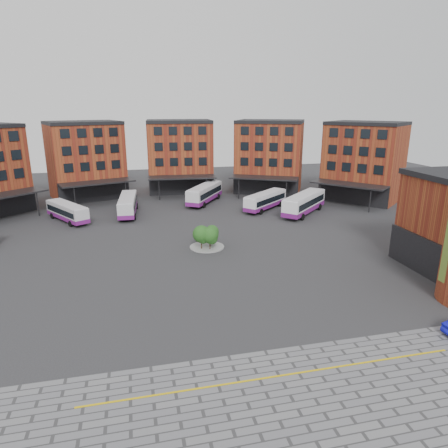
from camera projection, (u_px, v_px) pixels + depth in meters
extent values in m
plane|color=#28282B|center=(210.00, 289.00, 39.32)|extent=(160.00, 160.00, 0.00)
cube|color=gold|center=(279.00, 376.00, 26.67)|extent=(26.00, 0.15, 0.02)
cube|color=black|center=(2.00, 195.00, 61.89)|extent=(12.61, 11.97, 0.25)
cylinder|color=black|center=(38.00, 204.00, 65.05)|extent=(0.20, 0.20, 4.00)
cube|color=brown|center=(86.00, 161.00, 77.37)|extent=(15.55, 13.69, 14.00)
cube|color=black|center=(95.00, 191.00, 74.85)|extent=(12.45, 4.71, 4.00)
cube|color=black|center=(82.00, 123.00, 75.29)|extent=(15.65, 13.97, 0.60)
cube|color=black|center=(92.00, 152.00, 72.64)|extent=(10.87, 3.87, 8.00)
cube|color=black|center=(97.00, 182.00, 72.37)|extent=(13.72, 8.39, 0.25)
cylinder|color=black|center=(75.00, 198.00, 69.16)|extent=(0.20, 0.20, 4.00)
cylinder|color=black|center=(126.00, 192.00, 73.80)|extent=(0.20, 0.20, 4.00)
cube|color=brown|center=(180.00, 157.00, 83.68)|extent=(13.67, 10.88, 14.00)
cube|color=black|center=(182.00, 185.00, 80.51)|extent=(13.00, 1.41, 4.00)
cube|color=black|center=(179.00, 121.00, 81.60)|extent=(13.69, 11.18, 0.60)
cube|color=black|center=(181.00, 149.00, 78.27)|extent=(11.42, 0.95, 8.00)
cube|color=black|center=(182.00, 177.00, 77.72)|extent=(13.28, 5.30, 0.25)
cylinder|color=black|center=(159.00, 190.00, 75.90)|extent=(0.20, 0.20, 4.00)
cylinder|color=black|center=(207.00, 188.00, 77.27)|extent=(0.20, 0.20, 4.00)
cube|color=brown|center=(269.00, 158.00, 82.92)|extent=(16.12, 14.81, 14.00)
cube|color=black|center=(265.00, 186.00, 79.83)|extent=(11.81, 6.35, 4.00)
cube|color=black|center=(271.00, 121.00, 80.84)|extent=(16.26, 15.08, 0.60)
cube|color=black|center=(266.00, 149.00, 77.59)|extent=(10.26, 5.33, 8.00)
cube|color=black|center=(264.00, 178.00, 77.08)|extent=(13.58, 9.82, 0.25)
cylinder|color=black|center=(239.00, 189.00, 77.02)|extent=(0.20, 0.20, 4.00)
cylinder|color=black|center=(286.00, 191.00, 74.92)|extent=(0.20, 0.20, 4.00)
cube|color=brown|center=(364.00, 163.00, 75.21)|extent=(16.02, 16.39, 14.00)
cube|color=black|center=(352.00, 193.00, 72.92)|extent=(8.74, 10.28, 4.00)
cube|color=black|center=(368.00, 123.00, 73.13)|extent=(16.25, 16.58, 0.60)
cube|color=black|center=(355.00, 154.00, 70.71)|extent=(7.47, 8.86, 8.00)
cube|color=black|center=(348.00, 184.00, 70.54)|extent=(11.73, 12.79, 0.25)
cylinder|color=black|center=(319.00, 194.00, 72.36)|extent=(0.20, 0.20, 4.00)
cylinder|color=black|center=(370.00, 201.00, 67.11)|extent=(0.20, 0.20, 4.00)
cube|color=black|center=(427.00, 258.00, 41.85)|extent=(0.40, 12.00, 4.00)
cylinder|color=gray|center=(207.00, 247.00, 50.94)|extent=(4.40, 4.40, 0.12)
cylinder|color=#332114|center=(202.00, 244.00, 50.02)|extent=(0.14, 0.14, 1.45)
sphere|color=#29521B|center=(201.00, 234.00, 49.65)|extent=(2.18, 2.18, 2.18)
sphere|color=#29521B|center=(203.00, 238.00, 49.67)|extent=(1.53, 1.53, 1.53)
cylinder|color=#332114|center=(212.00, 240.00, 51.50)|extent=(0.14, 0.14, 1.32)
sphere|color=#29521B|center=(212.00, 232.00, 51.16)|extent=(1.73, 1.73, 1.73)
sphere|color=#29521B|center=(214.00, 235.00, 51.18)|extent=(1.21, 1.21, 1.21)
cylinder|color=#332114|center=(210.00, 245.00, 49.87)|extent=(0.14, 0.14, 1.39)
sphere|color=#29521B|center=(210.00, 235.00, 49.51)|extent=(2.10, 2.10, 2.10)
sphere|color=#29521B|center=(212.00, 239.00, 49.54)|extent=(1.47, 1.47, 1.47)
cube|color=silver|center=(67.00, 211.00, 62.05)|extent=(7.30, 9.64, 2.22)
cube|color=black|center=(67.00, 210.00, 62.00)|extent=(6.92, 8.99, 0.86)
cube|color=silver|center=(66.00, 204.00, 61.72)|extent=(7.00, 9.25, 0.11)
cube|color=black|center=(54.00, 205.00, 65.27)|extent=(1.69, 1.14, 1.00)
cube|color=#6F1973|center=(68.00, 216.00, 62.27)|extent=(7.35, 9.69, 0.64)
cylinder|color=black|center=(52.00, 216.00, 63.74)|extent=(0.72, 0.91, 0.91)
cylinder|color=black|center=(66.00, 213.00, 65.30)|extent=(0.72, 0.91, 0.91)
cylinder|color=black|center=(70.00, 224.00, 59.46)|extent=(0.72, 0.91, 0.91)
cylinder|color=black|center=(85.00, 221.00, 61.02)|extent=(0.72, 0.91, 0.91)
cube|color=silver|center=(128.00, 204.00, 65.90)|extent=(3.19, 11.05, 2.43)
cube|color=black|center=(128.00, 203.00, 65.85)|extent=(3.19, 10.18, 0.94)
cube|color=silver|center=(127.00, 197.00, 65.54)|extent=(3.06, 10.61, 0.12)
cube|color=black|center=(130.00, 196.00, 70.91)|extent=(2.11, 0.26, 1.09)
cube|color=#6F1973|center=(128.00, 209.00, 66.15)|extent=(3.23, 11.09, 0.69)
cylinder|color=black|center=(122.00, 207.00, 69.37)|extent=(0.36, 1.01, 0.99)
cylinder|color=black|center=(137.00, 206.00, 69.76)|extent=(0.36, 1.01, 0.99)
cylinder|color=black|center=(119.00, 217.00, 62.77)|extent=(0.36, 1.01, 0.99)
cylinder|color=black|center=(135.00, 217.00, 63.15)|extent=(0.36, 1.01, 0.99)
cube|color=silver|center=(205.00, 193.00, 73.79)|extent=(8.40, 11.22, 2.58)
cube|color=black|center=(205.00, 192.00, 73.74)|extent=(7.95, 10.47, 1.00)
cube|color=silver|center=(205.00, 186.00, 73.41)|extent=(8.06, 10.77, 0.13)
cube|color=black|center=(215.00, 186.00, 78.88)|extent=(1.96, 1.29, 1.16)
cube|color=#6F1973|center=(205.00, 198.00, 74.05)|extent=(8.45, 11.27, 0.74)
cylinder|color=black|center=(206.00, 195.00, 77.95)|extent=(0.83, 1.06, 1.05)
cylinder|color=black|center=(218.00, 196.00, 77.12)|extent=(0.83, 1.06, 1.05)
cylinder|color=black|center=(190.00, 204.00, 71.22)|extent=(0.83, 1.06, 1.05)
cylinder|color=black|center=(204.00, 205.00, 70.40)|extent=(0.83, 1.06, 1.05)
cube|color=white|center=(265.00, 200.00, 69.14)|extent=(9.48, 8.65, 2.33)
cube|color=black|center=(265.00, 199.00, 69.09)|extent=(8.88, 8.14, 0.90)
cube|color=silver|center=(266.00, 193.00, 68.79)|extent=(9.10, 8.30, 0.11)
cube|color=black|center=(280.00, 194.00, 73.06)|extent=(1.41, 1.61, 1.05)
cube|color=#6F1973|center=(265.00, 205.00, 69.38)|extent=(9.53, 8.70, 0.67)
cylinder|color=black|center=(269.00, 202.00, 72.75)|extent=(0.91, 0.84, 0.95)
cylinder|color=black|center=(280.00, 204.00, 71.41)|extent=(0.91, 0.84, 0.95)
cylinder|color=black|center=(249.00, 210.00, 67.56)|extent=(0.91, 0.84, 0.95)
cylinder|color=black|center=(261.00, 212.00, 66.22)|extent=(0.91, 0.84, 0.95)
cube|color=white|center=(304.00, 203.00, 66.21)|extent=(10.52, 10.26, 2.67)
cube|color=black|center=(304.00, 201.00, 66.15)|extent=(9.87, 9.64, 1.03)
cube|color=silver|center=(305.00, 194.00, 65.81)|extent=(10.10, 9.85, 0.13)
cube|color=black|center=(317.00, 195.00, 70.87)|extent=(1.69, 1.75, 1.20)
cube|color=#6F1973|center=(304.00, 208.00, 66.48)|extent=(10.57, 10.32, 0.76)
cylinder|color=black|center=(305.00, 205.00, 70.39)|extent=(1.01, 0.99, 1.09)
cylinder|color=black|center=(320.00, 207.00, 68.97)|extent=(1.01, 0.99, 1.09)
cylinder|color=black|center=(287.00, 214.00, 64.23)|extent=(1.01, 0.99, 1.09)
cylinder|color=black|center=(302.00, 217.00, 62.81)|extent=(1.01, 0.99, 1.09)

